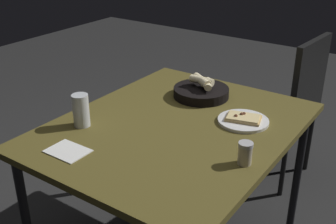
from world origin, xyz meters
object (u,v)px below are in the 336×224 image
(dining_table, at_px, (175,136))
(beer_glass, at_px, (81,112))
(pepper_shaker, at_px, (245,154))
(pizza_plate, at_px, (243,120))
(bread_basket, at_px, (201,91))
(chair_near, at_px, (288,102))

(dining_table, distance_m, beer_glass, 0.42)
(beer_glass, bearing_deg, pepper_shaker, -170.71)
(pizza_plate, bearing_deg, dining_table, 38.33)
(bread_basket, height_order, chair_near, chair_near)
(dining_table, relative_size, pepper_shaker, 13.52)
(chair_near, bearing_deg, beer_glass, 67.94)
(bread_basket, distance_m, pepper_shaker, 0.65)
(pizza_plate, bearing_deg, beer_glass, 37.23)
(dining_table, bearing_deg, chair_near, -99.90)
(bread_basket, relative_size, chair_near, 0.29)
(beer_glass, bearing_deg, dining_table, -143.58)
(beer_glass, distance_m, pepper_shaker, 0.73)
(pizza_plate, distance_m, pepper_shaker, 0.35)
(pepper_shaker, bearing_deg, bread_basket, -45.05)
(pizza_plate, relative_size, chair_near, 0.24)
(pepper_shaker, distance_m, chair_near, 1.16)
(pizza_plate, distance_m, beer_glass, 0.71)
(pepper_shaker, bearing_deg, dining_table, -17.64)
(beer_glass, height_order, pepper_shaker, beer_glass)
(chair_near, bearing_deg, pepper_shaker, 100.98)
(dining_table, relative_size, chair_near, 1.25)
(pepper_shaker, bearing_deg, pizza_plate, -63.76)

